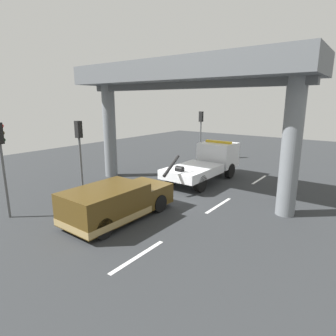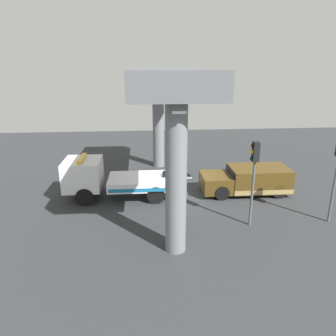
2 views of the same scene
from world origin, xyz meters
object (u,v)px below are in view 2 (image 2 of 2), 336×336
(towed_van_green, at_px, (249,180))
(traffic_light_far, at_px, (254,166))
(tow_truck_white, at_px, (108,178))
(traffic_cone_orange, at_px, (179,203))

(towed_van_green, relative_size, traffic_light_far, 1.27)
(tow_truck_white, distance_m, traffic_light_far, 8.33)
(towed_van_green, bearing_deg, traffic_light_far, 72.12)
(tow_truck_white, xyz_separation_m, towed_van_green, (-8.35, 0.01, -0.42))
(traffic_light_far, bearing_deg, traffic_cone_orange, -34.88)
(traffic_cone_orange, bearing_deg, towed_van_green, -157.59)
(traffic_cone_orange, bearing_deg, traffic_light_far, 145.12)
(tow_truck_white, xyz_separation_m, traffic_light_far, (-7.05, 4.05, 1.80))
(towed_van_green, distance_m, traffic_light_far, 4.79)
(tow_truck_white, bearing_deg, traffic_light_far, 150.12)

